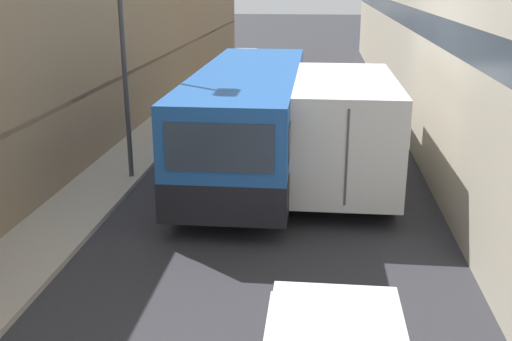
# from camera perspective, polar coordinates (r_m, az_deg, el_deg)

# --- Properties ---
(ground_plane) EXTENTS (150.00, 150.00, 0.00)m
(ground_plane) POSITION_cam_1_polar(r_m,az_deg,el_deg) (15.52, 1.41, -1.30)
(ground_plane) COLOR #2B2B30
(sidewalk_left) EXTENTS (1.67, 60.00, 0.12)m
(sidewalk_left) POSITION_cam_1_polar(r_m,az_deg,el_deg) (16.38, -13.65, -0.56)
(sidewalk_left) COLOR #9E998E
(sidewalk_left) RESTS_ON ground_plane
(building_left_shopfront) EXTENTS (2.40, 60.00, 5.35)m
(building_left_shopfront) POSITION_cam_1_polar(r_m,az_deg,el_deg) (16.57, -20.63, 7.49)
(building_left_shopfront) COLOR #847056
(building_left_shopfront) RESTS_ON ground_plane
(bus) EXTENTS (2.60, 9.68, 2.81)m
(bus) POSITION_cam_1_polar(r_m,az_deg,el_deg) (16.08, -0.69, 4.99)
(bus) COLOR #1E519E
(bus) RESTS_ON ground_plane
(box_truck) EXTENTS (2.45, 7.41, 2.81)m
(box_truck) POSITION_cam_1_polar(r_m,az_deg,el_deg) (15.70, 8.11, 4.58)
(box_truck) COLOR silver
(box_truck) RESTS_ON ground_plane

